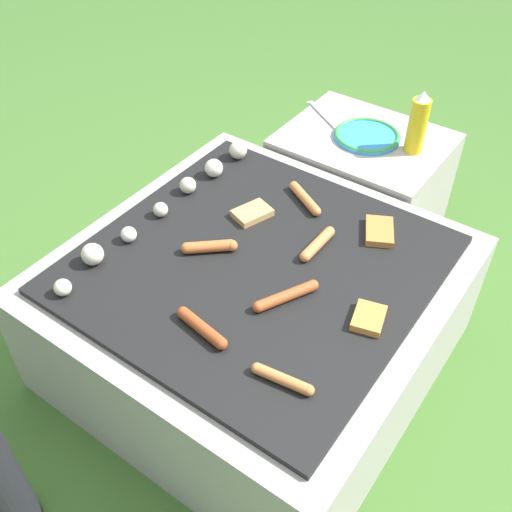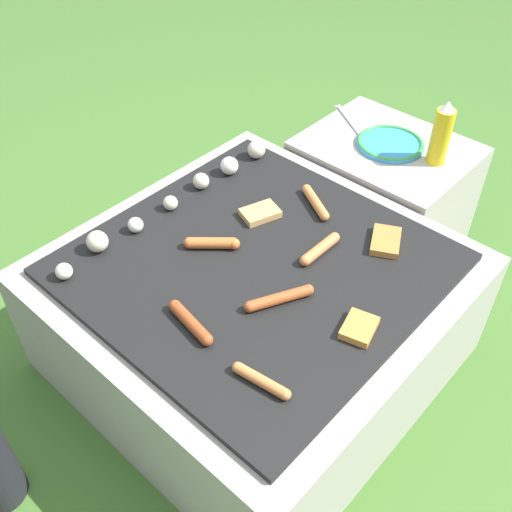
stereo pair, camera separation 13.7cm
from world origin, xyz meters
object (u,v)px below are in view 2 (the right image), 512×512
sausage_front_center (261,381)px  condiment_bottle (441,134)px  plate_colorful (390,143)px  fork_utensil (347,119)px

sausage_front_center → condiment_bottle: size_ratio=0.70×
plate_colorful → condiment_bottle: bearing=-83.9°
condiment_bottle → plate_colorful: bearing=96.1°
sausage_front_center → plate_colorful: size_ratio=0.66×
plate_colorful → fork_utensil: size_ratio=1.18×
plate_colorful → condiment_bottle: (0.02, -0.16, 0.09)m
condiment_bottle → fork_utensil: condiment_bottle is taller
condiment_bottle → fork_utensil: (0.03, 0.37, -0.10)m
fork_utensil → condiment_bottle: bearing=-94.0°
sausage_front_center → fork_utensil: 1.17m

